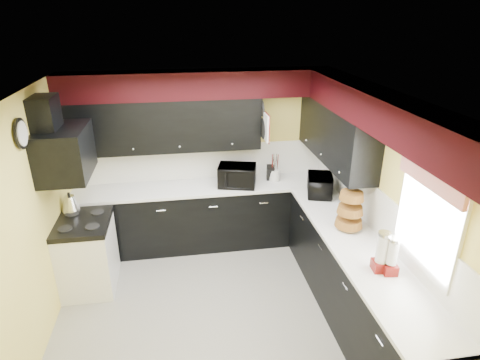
# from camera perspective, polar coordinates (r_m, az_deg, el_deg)

# --- Properties ---
(ground) EXTENTS (3.60, 3.60, 0.00)m
(ground) POSITION_cam_1_polar(r_m,az_deg,el_deg) (4.89, -3.34, -18.19)
(ground) COLOR gray
(ground) RESTS_ON ground
(wall_back) EXTENTS (3.60, 0.06, 2.50)m
(wall_back) POSITION_cam_1_polar(r_m,az_deg,el_deg) (5.81, -5.52, 3.18)
(wall_back) COLOR #E0C666
(wall_back) RESTS_ON ground
(wall_right) EXTENTS (0.06, 3.60, 2.50)m
(wall_right) POSITION_cam_1_polar(r_m,az_deg,el_deg) (4.67, 18.87, -3.25)
(wall_right) COLOR #E0C666
(wall_right) RESTS_ON ground
(wall_left) EXTENTS (0.06, 3.60, 2.50)m
(wall_left) POSITION_cam_1_polar(r_m,az_deg,el_deg) (4.41, -27.82, -6.39)
(wall_left) COLOR #E0C666
(wall_left) RESTS_ON ground
(ceiling) EXTENTS (3.60, 3.60, 0.06)m
(ceiling) POSITION_cam_1_polar(r_m,az_deg,el_deg) (3.74, -4.24, 11.89)
(ceiling) COLOR white
(ceiling) RESTS_ON wall_back
(cab_back) EXTENTS (3.60, 0.60, 0.90)m
(cab_back) POSITION_cam_1_polar(r_m,az_deg,el_deg) (5.87, -5.01, -5.17)
(cab_back) COLOR black
(cab_back) RESTS_ON ground
(cab_right) EXTENTS (0.60, 3.00, 0.90)m
(cab_right) POSITION_cam_1_polar(r_m,az_deg,el_deg) (4.72, 15.93, -13.91)
(cab_right) COLOR black
(cab_right) RESTS_ON ground
(counter_back) EXTENTS (3.62, 0.64, 0.04)m
(counter_back) POSITION_cam_1_polar(r_m,az_deg,el_deg) (5.66, -5.17, -0.98)
(counter_back) COLOR white
(counter_back) RESTS_ON cab_back
(counter_right) EXTENTS (0.64, 3.02, 0.04)m
(counter_right) POSITION_cam_1_polar(r_m,az_deg,el_deg) (4.46, 16.59, -9.07)
(counter_right) COLOR white
(counter_right) RESTS_ON cab_right
(splash_back) EXTENTS (3.60, 0.02, 0.50)m
(splash_back) POSITION_cam_1_polar(r_m,az_deg,el_deg) (5.82, -5.49, 2.60)
(splash_back) COLOR white
(splash_back) RESTS_ON counter_back
(splash_right) EXTENTS (0.02, 3.60, 0.50)m
(splash_right) POSITION_cam_1_polar(r_m,az_deg,el_deg) (4.69, 18.67, -3.92)
(splash_right) COLOR white
(splash_right) RESTS_ON counter_right
(upper_back) EXTENTS (2.60, 0.35, 0.70)m
(upper_back) POSITION_cam_1_polar(r_m,az_deg,el_deg) (5.47, -10.87, 7.65)
(upper_back) COLOR black
(upper_back) RESTS_ON wall_back
(upper_right) EXTENTS (0.35, 1.80, 0.70)m
(upper_right) POSITION_cam_1_polar(r_m,az_deg,el_deg) (5.16, 13.43, 6.46)
(upper_right) COLOR black
(upper_right) RESTS_ON wall_right
(soffit_back) EXTENTS (3.60, 0.36, 0.35)m
(soffit_back) POSITION_cam_1_polar(r_m,az_deg,el_deg) (5.36, -5.82, 13.38)
(soffit_back) COLOR black
(soffit_back) RESTS_ON wall_back
(soffit_right) EXTENTS (0.36, 3.24, 0.35)m
(soffit_right) POSITION_cam_1_polar(r_m,az_deg,el_deg) (4.08, 19.68, 9.05)
(soffit_right) COLOR black
(soffit_right) RESTS_ON wall_right
(stove) EXTENTS (0.60, 0.75, 0.86)m
(stove) POSITION_cam_1_polar(r_m,az_deg,el_deg) (5.35, -20.79, -10.05)
(stove) COLOR white
(stove) RESTS_ON ground
(cooktop) EXTENTS (0.62, 0.77, 0.06)m
(cooktop) POSITION_cam_1_polar(r_m,az_deg,el_deg) (5.13, -21.51, -5.72)
(cooktop) COLOR black
(cooktop) RESTS_ON stove
(hood) EXTENTS (0.50, 0.78, 0.55)m
(hood) POSITION_cam_1_polar(r_m,az_deg,el_deg) (4.80, -23.63, 3.63)
(hood) COLOR black
(hood) RESTS_ON wall_left
(hood_duct) EXTENTS (0.24, 0.40, 0.40)m
(hood_duct) POSITION_cam_1_polar(r_m,az_deg,el_deg) (4.73, -25.98, 8.29)
(hood_duct) COLOR black
(hood_duct) RESTS_ON wall_left
(window) EXTENTS (0.03, 0.86, 0.96)m
(window) POSITION_cam_1_polar(r_m,az_deg,el_deg) (3.85, 25.23, -5.06)
(window) COLOR white
(window) RESTS_ON wall_right
(valance) EXTENTS (0.04, 0.88, 0.20)m
(valance) POSITION_cam_1_polar(r_m,az_deg,el_deg) (3.66, 25.56, 0.38)
(valance) COLOR red
(valance) RESTS_ON wall_right
(pan_top) EXTENTS (0.03, 0.22, 0.40)m
(pan_top) POSITION_cam_1_polar(r_m,az_deg,el_deg) (5.47, 3.11, 10.18)
(pan_top) COLOR black
(pan_top) RESTS_ON upper_back
(pan_mid) EXTENTS (0.03, 0.28, 0.46)m
(pan_mid) POSITION_cam_1_polar(r_m,az_deg,el_deg) (5.41, 3.34, 7.29)
(pan_mid) COLOR black
(pan_mid) RESTS_ON upper_back
(pan_low) EXTENTS (0.03, 0.24, 0.42)m
(pan_low) POSITION_cam_1_polar(r_m,az_deg,el_deg) (5.66, 2.77, 7.71)
(pan_low) COLOR black
(pan_low) RESTS_ON upper_back
(cut_board) EXTENTS (0.03, 0.26, 0.35)m
(cut_board) POSITION_cam_1_polar(r_m,az_deg,el_deg) (5.28, 3.74, 7.46)
(cut_board) COLOR white
(cut_board) RESTS_ON upper_back
(baskets) EXTENTS (0.27, 0.27, 0.50)m
(baskets) POSITION_cam_1_polar(r_m,az_deg,el_deg) (4.62, 15.39, -4.06)
(baskets) COLOR brown
(baskets) RESTS_ON upper_right
(clock) EXTENTS (0.03, 0.30, 0.30)m
(clock) POSITION_cam_1_polar(r_m,az_deg,el_deg) (4.31, -28.71, 5.80)
(clock) COLOR black
(clock) RESTS_ON wall_left
(deco_plate) EXTENTS (0.03, 0.24, 0.24)m
(deco_plate) POSITION_cam_1_polar(r_m,az_deg,el_deg) (4.03, 22.55, 7.36)
(deco_plate) COLOR white
(deco_plate) RESTS_ON wall_right
(toaster_oven) EXTENTS (0.60, 0.54, 0.30)m
(toaster_oven) POSITION_cam_1_polar(r_m,az_deg,el_deg) (5.57, -0.43, 0.61)
(toaster_oven) COLOR black
(toaster_oven) RESTS_ON counter_back
(microwave) EXTENTS (0.44, 0.54, 0.26)m
(microwave) POSITION_cam_1_polar(r_m,az_deg,el_deg) (5.43, 11.31, -0.73)
(microwave) COLOR black
(microwave) RESTS_ON counter_right
(utensil_crock) EXTENTS (0.20, 0.20, 0.17)m
(utensil_crock) POSITION_cam_1_polar(r_m,az_deg,el_deg) (5.79, 4.94, 0.71)
(utensil_crock) COLOR silver
(utensil_crock) RESTS_ON counter_back
(knife_block) EXTENTS (0.12, 0.15, 0.22)m
(knife_block) POSITION_cam_1_polar(r_m,az_deg,el_deg) (5.79, 4.30, 1.01)
(knife_block) COLOR black
(knife_block) RESTS_ON counter_back
(kettle) EXTENTS (0.27, 0.27, 0.20)m
(kettle) POSITION_cam_1_polar(r_m,az_deg,el_deg) (5.37, -22.99, -3.07)
(kettle) COLOR silver
(kettle) RESTS_ON cooktop
(dispenser_a) EXTENTS (0.16, 0.16, 0.38)m
(dispenser_a) POSITION_cam_1_polar(r_m,az_deg,el_deg) (4.02, 19.53, -9.77)
(dispenser_a) COLOR #570613
(dispenser_a) RESTS_ON counter_right
(dispenser_b) EXTENTS (0.14, 0.14, 0.34)m
(dispenser_b) POSITION_cam_1_polar(r_m,az_deg,el_deg) (4.02, 20.77, -10.33)
(dispenser_b) COLOR #6F0503
(dispenser_b) RESTS_ON counter_right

